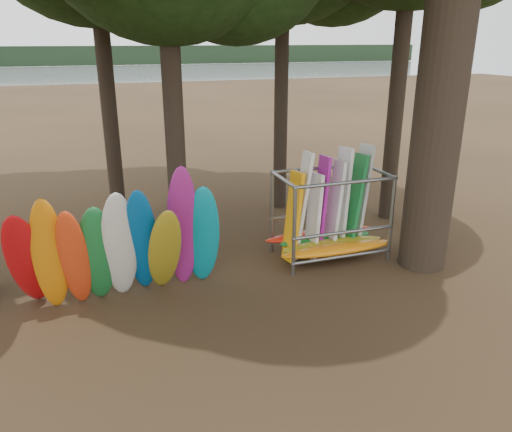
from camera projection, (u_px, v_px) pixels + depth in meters
name	position (u px, v px, depth m)	size (l,w,h in m)	color
ground	(254.00, 300.00, 11.00)	(120.00, 120.00, 0.00)	#47331E
lake	(107.00, 83.00, 64.53)	(160.00, 160.00, 0.00)	gray
far_shore	(94.00, 56.00, 108.47)	(160.00, 4.00, 4.00)	black
kayak_row	(123.00, 248.00, 10.38)	(4.46, 2.09, 3.22)	red
storage_rack	(330.00, 218.00, 12.90)	(3.17, 1.61, 2.87)	gray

